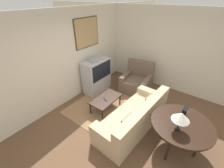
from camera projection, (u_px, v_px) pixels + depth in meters
name	position (u px, v px, depth m)	size (l,w,h in m)	color
ground_plane	(124.00, 128.00, 3.86)	(12.00, 12.00, 0.00)	brown
wall_back	(64.00, 60.00, 4.25)	(12.00, 0.10, 2.70)	beige
wall_right	(169.00, 51.00, 4.96)	(0.06, 12.00, 2.70)	beige
area_rug	(104.00, 108.00, 4.54)	(1.91, 1.85, 0.01)	#99704C
tv	(97.00, 75.00, 5.13)	(0.97, 0.50, 1.21)	#B7B7BC
couch	(134.00, 118.00, 3.77)	(2.24, 0.97, 0.81)	#CCB289
armchair	(137.00, 82.00, 5.28)	(1.02, 1.05, 0.99)	brown
coffee_table	(106.00, 99.00, 4.33)	(0.93, 0.54, 0.39)	black
console_table	(182.00, 125.00, 3.05)	(1.23, 1.23, 0.74)	black
table_lamp	(181.00, 117.00, 2.71)	(0.33, 0.33, 0.42)	black
mantel_clock	(184.00, 113.00, 3.10)	(0.18, 0.10, 0.24)	black
remote	(105.00, 99.00, 4.25)	(0.12, 0.16, 0.02)	black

